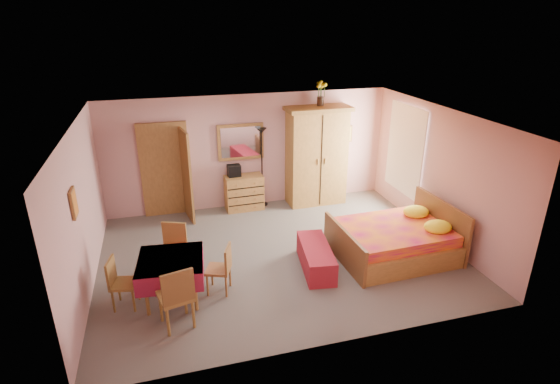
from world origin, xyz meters
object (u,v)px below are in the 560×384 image
object	(u,v)px
chair_east	(218,269)
chair_north	(172,252)
chair_south	(175,295)
dining_table	(172,279)
bed	(394,232)
wardrobe	(316,156)
bench	(316,257)
stereo	(234,171)
floor_lamp	(262,168)
wall_mirror	(241,142)
sunflower_vase	(321,93)
chair_west	(124,283)
chest_of_drawers	(244,193)

from	to	relation	value
chair_east	chair_north	bearing A→B (deg)	68.22
chair_south	dining_table	bearing A→B (deg)	78.33
bed	chair_north	world-z (taller)	bed
dining_table	chair_south	bearing A→B (deg)	-88.15
wardrobe	bench	distance (m)	3.15
stereo	floor_lamp	xyz separation A→B (m)	(0.66, 0.07, -0.01)
bench	wall_mirror	bearing A→B (deg)	102.99
floor_lamp	sunflower_vase	bearing A→B (deg)	-4.24
wall_mirror	sunflower_vase	distance (m)	2.08
chair_north	chair_west	xyz separation A→B (m)	(-0.75, -0.65, -0.06)
chair_north	chair_east	bearing A→B (deg)	159.68
chair_west	chair_south	bearing A→B (deg)	60.12
chair_north	chair_east	xyz separation A→B (m)	(0.69, -0.64, -0.06)
chest_of_drawers	chair_east	world-z (taller)	chair_east
stereo	chair_south	world-z (taller)	stereo
wall_mirror	bed	size ratio (longest dim) A/B	0.50
chest_of_drawers	sunflower_vase	size ratio (longest dim) A/B	1.54
sunflower_vase	bench	bearing A→B (deg)	-110.72
chair_west	chair_north	bearing A→B (deg)	143.24
floor_lamp	chair_north	world-z (taller)	floor_lamp
wardrobe	sunflower_vase	distance (m)	1.43
dining_table	chair_south	distance (m)	0.67
chest_of_drawers	floor_lamp	bearing A→B (deg)	13.22
sunflower_vase	chair_south	world-z (taller)	sunflower_vase
bed	chair_west	xyz separation A→B (m)	(-4.72, -0.27, -0.07)
wardrobe	chair_south	xyz separation A→B (m)	(-3.47, -3.73, -0.65)
wardrobe	dining_table	xyz separation A→B (m)	(-3.49, -3.07, -0.79)
stereo	chair_north	world-z (taller)	stereo
chair_east	dining_table	bearing A→B (deg)	112.07
bed	chair_east	size ratio (longest dim) A/B	2.54
chair_west	chair_east	xyz separation A→B (m)	(1.44, 0.01, -0.00)
bench	stereo	bearing A→B (deg)	107.43
sunflower_vase	bed	size ratio (longest dim) A/B	0.27
wardrobe	chair_east	world-z (taller)	wardrobe
sunflower_vase	chair_north	bearing A→B (deg)	-145.04
sunflower_vase	chair_west	distance (m)	5.72
chair_south	floor_lamp	bearing A→B (deg)	46.89
stereo	chair_south	bearing A→B (deg)	-112.01
chair_east	chair_west	bearing A→B (deg)	111.57
chair_west	stereo	bearing A→B (deg)	156.35
stereo	sunflower_vase	bearing A→B (deg)	-0.80
wall_mirror	chair_east	xyz separation A→B (m)	(-1.04, -3.30, -1.14)
sunflower_vase	chair_east	world-z (taller)	sunflower_vase
sunflower_vase	bench	distance (m)	3.89
sunflower_vase	dining_table	world-z (taller)	sunflower_vase
sunflower_vase	dining_table	bearing A→B (deg)	-138.82
chest_of_drawers	wardrobe	xyz separation A→B (m)	(1.72, -0.03, 0.75)
chest_of_drawers	dining_table	xyz separation A→B (m)	(-1.77, -3.10, -0.04)
chair_south	chair_west	size ratio (longest dim) A/B	1.21
chair_east	bench	bearing A→B (deg)	-61.60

